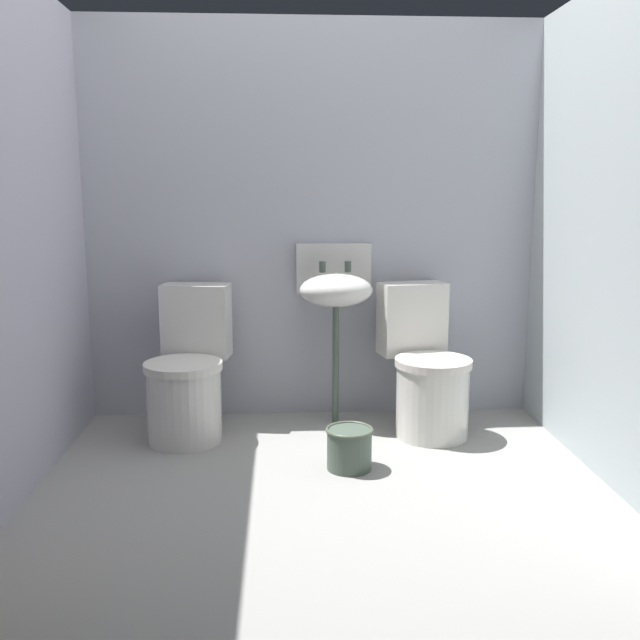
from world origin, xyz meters
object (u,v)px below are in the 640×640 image
sink (335,288)px  bucket (349,447)px  toilet_right (426,373)px  toilet_left (188,376)px

sink → bucket: sink is taller
toilet_right → bucket: toilet_right is taller
toilet_left → bucket: (0.80, -0.50, -0.22)m
toilet_right → sink: 0.67m
sink → bucket: 0.95m
bucket → sink: bearing=91.2°
toilet_left → toilet_right: same height
bucket → toilet_left: bearing=147.9°
toilet_left → bucket: toilet_left is taller
toilet_left → bucket: 0.97m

